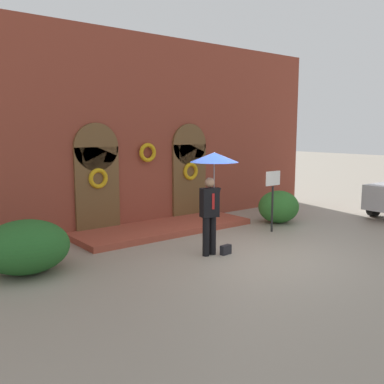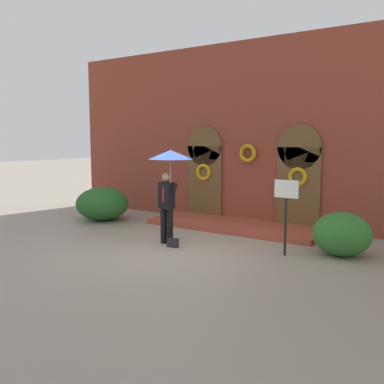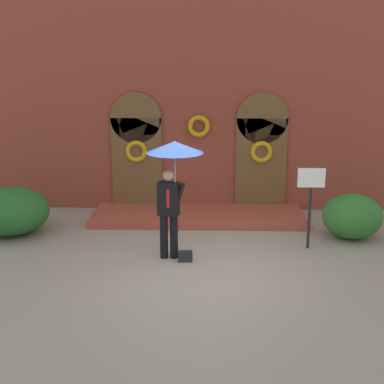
{
  "view_description": "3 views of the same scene",
  "coord_description": "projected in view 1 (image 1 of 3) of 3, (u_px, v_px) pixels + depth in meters",
  "views": [
    {
      "loc": [
        -6.77,
        -6.8,
        2.87
      ],
      "look_at": [
        -0.18,
        1.53,
        1.31
      ],
      "focal_mm": 40.0,
      "sensor_mm": 36.0,
      "label": 1
    },
    {
      "loc": [
        5.89,
        -7.98,
        2.63
      ],
      "look_at": [
        -0.48,
        1.5,
        1.21
      ],
      "focal_mm": 40.0,
      "sensor_mm": 36.0,
      "label": 2
    },
    {
      "loc": [
        0.22,
        -9.61,
        3.98
      ],
      "look_at": [
        -0.11,
        1.52,
        1.09
      ],
      "focal_mm": 50.0,
      "sensor_mm": 36.0,
      "label": 3
    }
  ],
  "objects": [
    {
      "name": "ground_plane",
      "position": [
        239.0,
        255.0,
        9.85
      ],
      "size": [
        80.0,
        80.0,
        0.0
      ],
      "primitive_type": "plane",
      "color": "gray"
    },
    {
      "name": "building_facade",
      "position": [
        142.0,
        136.0,
        12.68
      ],
      "size": [
        14.0,
        2.3,
        5.6
      ],
      "color": "brown",
      "rests_on": "ground"
    },
    {
      "name": "person_with_umbrella",
      "position": [
        213.0,
        172.0,
        9.64
      ],
      "size": [
        1.1,
        1.1,
        2.36
      ],
      "color": "black",
      "rests_on": "ground"
    },
    {
      "name": "shrub_left",
      "position": [
        26.0,
        247.0,
        8.59
      ],
      "size": [
        1.73,
        1.66,
        1.07
      ],
      "primitive_type": "ellipsoid",
      "color": "#235B23",
      "rests_on": "ground"
    },
    {
      "name": "shrub_right",
      "position": [
        279.0,
        207.0,
        13.24
      ],
      "size": [
        1.31,
        1.19,
        1.0
      ],
      "primitive_type": "ellipsoid",
      "color": "#2D6B28",
      "rests_on": "ground"
    },
    {
      "name": "handbag",
      "position": [
        226.0,
        250.0,
        9.89
      ],
      "size": [
        0.29,
        0.14,
        0.22
      ],
      "primitive_type": "cube",
      "rotation": [
        0.0,
        0.0,
        0.09
      ],
      "color": "black",
      "rests_on": "ground"
    },
    {
      "name": "sign_post",
      "position": [
        273.0,
        191.0,
        11.96
      ],
      "size": [
        0.56,
        0.06,
        1.72
      ],
      "color": "black",
      "rests_on": "ground"
    }
  ]
}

